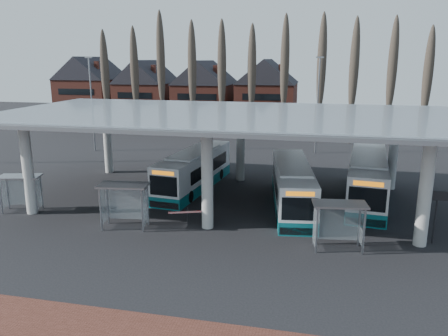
% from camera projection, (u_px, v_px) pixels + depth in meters
% --- Properties ---
extents(ground, '(140.00, 140.00, 0.00)m').
position_uv_depth(ground, '(196.00, 244.00, 24.08)').
color(ground, black).
rests_on(ground, ground).
extents(station_canopy, '(32.00, 16.00, 6.34)m').
position_uv_depth(station_canopy, '(227.00, 122.00, 30.29)').
color(station_canopy, '#BCBCB7').
rests_on(station_canopy, ground).
extents(poplar_row, '(45.10, 1.10, 14.50)m').
position_uv_depth(poplar_row, '(270.00, 69.00, 53.22)').
color(poplar_row, '#473D33').
rests_on(poplar_row, ground).
extents(townhouse_row, '(36.80, 10.30, 12.25)m').
position_uv_depth(townhouse_row, '(176.00, 86.00, 67.62)').
color(townhouse_row, brown).
rests_on(townhouse_row, ground).
extents(lamp_post_a, '(0.80, 0.16, 10.17)m').
position_uv_depth(lamp_post_a, '(92.00, 102.00, 47.39)').
color(lamp_post_a, slate).
rests_on(lamp_post_a, ground).
extents(lamp_post_b, '(0.80, 0.16, 10.17)m').
position_uv_depth(lamp_post_b, '(318.00, 104.00, 46.18)').
color(lamp_post_b, slate).
rests_on(lamp_post_b, ground).
extents(bus_1, '(3.51, 11.01, 3.01)m').
position_uv_depth(bus_1, '(195.00, 170.00, 34.25)').
color(bus_1, white).
rests_on(bus_1, ground).
extents(bus_2, '(3.82, 11.08, 3.02)m').
position_uv_depth(bus_2, '(292.00, 186.00, 30.04)').
color(bus_2, white).
rests_on(bus_2, ground).
extents(bus_3, '(3.62, 11.82, 3.23)m').
position_uv_depth(bus_3, '(367.00, 179.00, 31.47)').
color(bus_3, white).
rests_on(bus_3, ground).
extents(shelter_0, '(2.89, 1.94, 2.45)m').
position_uv_depth(shelter_0, '(21.00, 185.00, 29.00)').
color(shelter_0, gray).
rests_on(shelter_0, ground).
extents(shelter_1, '(3.09, 1.82, 2.72)m').
position_uv_depth(shelter_1, '(125.00, 196.00, 26.11)').
color(shelter_1, gray).
rests_on(shelter_1, ground).
extents(shelter_2, '(2.95, 1.75, 2.59)m').
position_uv_depth(shelter_2, '(339.00, 215.00, 23.10)').
color(shelter_2, gray).
rests_on(shelter_2, ground).
extents(info_sign_0, '(2.02, 0.18, 3.01)m').
position_uv_depth(info_sign_0, '(437.00, 200.00, 23.56)').
color(info_sign_0, black).
rests_on(info_sign_0, ground).
extents(barrier, '(2.01, 0.90, 1.05)m').
position_uv_depth(barrier, '(186.00, 213.00, 26.57)').
color(barrier, black).
rests_on(barrier, ground).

